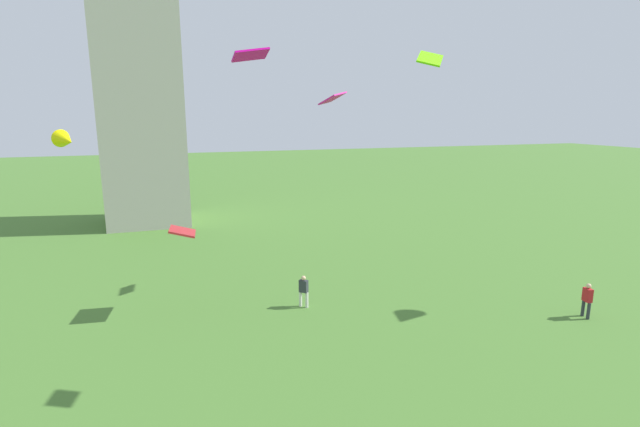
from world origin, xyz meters
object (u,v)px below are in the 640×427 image
(person_2, at_px, (304,289))
(kite_flying_1, at_px, (182,231))
(kite_flying_4, at_px, (250,55))
(person_0, at_px, (587,298))
(kite_flying_5, at_px, (332,98))
(kite_flying_0, at_px, (66,140))
(kite_flying_2, at_px, (430,59))

(person_2, relative_size, kite_flying_1, 0.88)
(kite_flying_1, bearing_deg, kite_flying_4, 66.61)
(person_0, xyz_separation_m, kite_flying_5, (-9.54, 8.49, 9.21))
(person_2, xyz_separation_m, kite_flying_5, (2.58, 3.02, 9.24))
(kite_flying_5, bearing_deg, kite_flying_0, 76.70)
(kite_flying_0, height_order, kite_flying_5, kite_flying_5)
(kite_flying_4, bearing_deg, kite_flying_5, 30.68)
(kite_flying_1, relative_size, kite_flying_5, 1.12)
(kite_flying_0, height_order, kite_flying_2, kite_flying_2)
(kite_flying_0, bearing_deg, kite_flying_5, -23.70)
(kite_flying_1, distance_m, kite_flying_2, 13.45)
(person_0, xyz_separation_m, kite_flying_0, (-22.04, 6.87, 7.32))
(person_0, relative_size, kite_flying_0, 1.21)
(person_2, bearing_deg, person_0, -158.94)
(person_0, relative_size, person_2, 1.04)
(person_0, height_order, kite_flying_1, kite_flying_1)
(kite_flying_2, distance_m, kite_flying_4, 8.19)
(kite_flying_4, bearing_deg, kite_flying_2, -60.41)
(kite_flying_2, distance_m, kite_flying_5, 10.23)
(person_0, height_order, kite_flying_4, kite_flying_4)
(person_0, bearing_deg, kite_flying_0, 83.51)
(kite_flying_1, bearing_deg, kite_flying_2, 46.88)
(person_2, bearing_deg, kite_flying_1, 31.22)
(kite_flying_0, relative_size, kite_flying_4, 0.92)
(person_2, xyz_separation_m, kite_flying_1, (-5.48, 1.38, 3.06))
(kite_flying_5, bearing_deg, kite_flying_2, 156.60)
(kite_flying_2, bearing_deg, person_2, 54.24)
(kite_flying_1, bearing_deg, kite_flying_5, 106.78)
(person_0, relative_size, kite_flying_4, 1.12)
(person_2, height_order, kite_flying_2, kite_flying_2)
(kite_flying_5, bearing_deg, kite_flying_4, 103.47)
(kite_flying_1, xyz_separation_m, kite_flying_2, (7.58, -8.55, 7.09))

